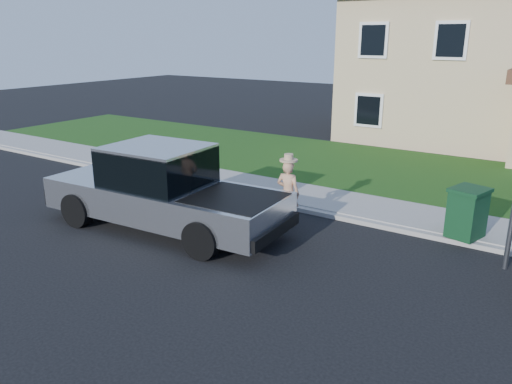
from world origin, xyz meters
TOP-DOWN VIEW (x-y plane):
  - ground at (0.00, 0.00)m, footprint 80.00×80.00m
  - curb at (1.00, 2.90)m, footprint 40.00×0.20m
  - sidewalk at (1.00, 4.00)m, footprint 40.00×2.00m
  - lawn at (1.00, 8.50)m, footprint 40.00×7.00m
  - house at (1.31, 16.38)m, footprint 14.00×11.30m
  - pickup_truck at (-2.75, -0.17)m, footprint 6.69×2.67m
  - woman at (-0.21, 1.77)m, footprint 0.66×0.46m
  - trash_bin at (3.93, 3.10)m, footprint 0.95×1.02m

SIDE VIEW (x-z plane):
  - ground at x=0.00m, z-range 0.00..0.00m
  - lawn at x=1.00m, z-range 0.00..0.10m
  - curb at x=1.00m, z-range 0.00..0.12m
  - sidewalk at x=1.00m, z-range 0.00..0.15m
  - trash_bin at x=3.93m, z-range 0.16..1.37m
  - woman at x=-0.21m, z-range -0.05..1.86m
  - pickup_truck at x=-2.75m, z-range -0.07..2.09m
  - house at x=1.31m, z-range -0.26..6.59m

